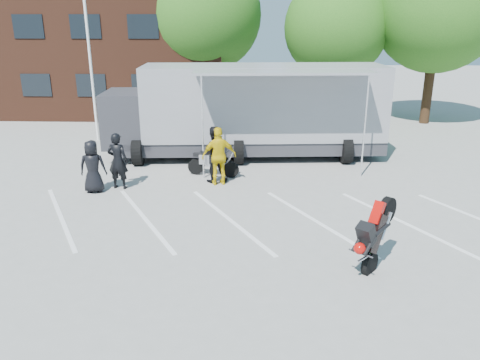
# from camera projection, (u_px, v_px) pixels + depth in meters

# --- Properties ---
(ground) EXTENTS (100.00, 100.00, 0.00)m
(ground) POSITION_uv_depth(u_px,v_px,m) (219.00, 235.00, 12.15)
(ground) COLOR #969691
(ground) RESTS_ON ground
(parking_bay_lines) EXTENTS (18.09, 13.33, 0.01)m
(parking_bay_lines) POSITION_uv_depth(u_px,v_px,m) (222.00, 219.00, 13.09)
(parking_bay_lines) COLOR white
(parking_bay_lines) RESTS_ON ground
(office_building) EXTENTS (18.00, 8.00, 7.00)m
(office_building) POSITION_uv_depth(u_px,v_px,m) (79.00, 52.00, 28.43)
(office_building) COLOR #4D2718
(office_building) RESTS_ON ground
(flagpole) EXTENTS (1.61, 0.12, 8.00)m
(flagpole) POSITION_uv_depth(u_px,v_px,m) (93.00, 26.00, 20.22)
(flagpole) COLOR white
(flagpole) RESTS_ON ground
(tree_left) EXTENTS (6.12, 6.12, 8.64)m
(tree_left) POSITION_uv_depth(u_px,v_px,m) (205.00, 15.00, 25.56)
(tree_left) COLOR #382314
(tree_left) RESTS_ON ground
(tree_mid) EXTENTS (5.44, 5.44, 7.68)m
(tree_mid) POSITION_uv_depth(u_px,v_px,m) (336.00, 27.00, 24.55)
(tree_mid) COLOR #382314
(tree_mid) RESTS_ON ground
(tree_right) EXTENTS (6.46, 6.46, 9.12)m
(tree_right) POSITION_uv_depth(u_px,v_px,m) (438.00, 8.00, 23.59)
(tree_right) COLOR #382314
(tree_right) RESTS_ON ground
(transporter_truck) EXTENTS (11.83, 6.32, 3.65)m
(transporter_truck) POSITION_uv_depth(u_px,v_px,m) (251.00, 156.00, 19.22)
(transporter_truck) COLOR gray
(transporter_truck) RESTS_ON ground
(parked_motorcycle) EXTENTS (2.03, 1.08, 1.01)m
(parked_motorcycle) POSITION_uv_depth(u_px,v_px,m) (213.00, 176.00, 16.78)
(parked_motorcycle) COLOR #A6A6AB
(parked_motorcycle) RESTS_ON ground
(stunt_bike_rider) EXTENTS (1.54, 1.63, 1.80)m
(stunt_bike_rider) POSITION_uv_depth(u_px,v_px,m) (380.00, 264.00, 10.71)
(stunt_bike_rider) COLOR black
(stunt_bike_rider) RESTS_ON ground
(spectator_leather_a) EXTENTS (0.90, 0.64, 1.72)m
(spectator_leather_a) POSITION_uv_depth(u_px,v_px,m) (93.00, 166.00, 14.94)
(spectator_leather_a) COLOR black
(spectator_leather_a) RESTS_ON ground
(spectator_leather_b) EXTENTS (0.74, 0.54, 1.87)m
(spectator_leather_b) POSITION_uv_depth(u_px,v_px,m) (118.00, 161.00, 15.25)
(spectator_leather_b) COLOR black
(spectator_leather_b) RESTS_ON ground
(spectator_leather_c) EXTENTS (1.05, 0.87, 1.94)m
(spectator_leather_c) POSITION_uv_depth(u_px,v_px,m) (214.00, 154.00, 15.88)
(spectator_leather_c) COLOR black
(spectator_leather_c) RESTS_ON ground
(spectator_hivis) EXTENTS (1.24, 0.75, 1.97)m
(spectator_hivis) POSITION_uv_depth(u_px,v_px,m) (219.00, 156.00, 15.61)
(spectator_hivis) COLOR yellow
(spectator_hivis) RESTS_ON ground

